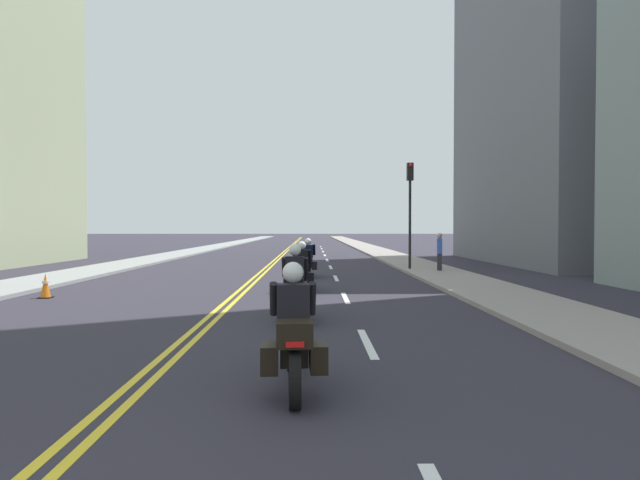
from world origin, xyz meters
The scene contains 14 objects.
ground_plane centered at (0.00, 48.00, 0.00)m, with size 264.00×264.00×0.00m, color #2D2A36.
sidewalk_left centered at (-7.60, 48.00, 0.06)m, with size 2.65×144.00×0.12m, color gray.
sidewalk_right centered at (7.60, 48.00, 0.06)m, with size 2.65×144.00×0.12m, color gray.
centreline_yellow_inner centered at (-0.12, 48.00, 0.00)m, with size 0.12×132.00×0.01m, color yellow.
centreline_yellow_outer centered at (0.12, 48.00, 0.00)m, with size 0.12×132.00×0.01m, color yellow.
lane_dashes_white centered at (3.14, 29.00, 0.00)m, with size 0.14×56.40×0.01m.
building_right_1 centered at (16.61, 29.24, 9.21)m, with size 8.55×16.61×18.42m.
motorcycle_0 centered at (1.96, 5.28, 0.64)m, with size 0.78×2.21×1.56m.
motorcycle_1 centered at (1.82, 10.28, 0.65)m, with size 0.76×2.08×1.64m.
motorcycle_2 centered at (1.88, 15.41, 0.65)m, with size 0.77×2.19×1.57m.
motorcycle_3 centered at (2.04, 20.44, 0.65)m, with size 0.78×2.13×1.57m.
traffic_cone_0 centered at (-5.33, 14.12, 0.35)m, with size 0.34×0.34×0.70m.
traffic_light_near centered at (6.68, 23.45, 3.41)m, with size 0.28×0.38×4.94m.
pedestrian_0 centered at (7.79, 22.38, 0.91)m, with size 0.29×0.50×1.76m.
Camera 1 is at (2.18, -1.30, 1.98)m, focal length 30.54 mm.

